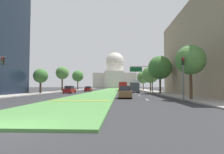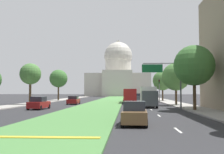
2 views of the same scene
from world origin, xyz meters
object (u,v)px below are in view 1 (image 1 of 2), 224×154
street_tree_left_distant (78,76)px  city_bus (123,86)px  capitol_building (115,75)px  overhead_guide_sign (144,73)px  traffic_light_near_right (183,72)px  street_tree_right_near (190,60)px  sedan_midblock (70,90)px  street_tree_right_distant (143,77)px  sedan_lead_stopped (125,92)px  street_tree_right_mid (160,68)px  box_truck_delivery (134,86)px  street_tree_left_far (62,73)px  sedan_far_horizon (121,88)px  street_tree_right_far (151,75)px  sedan_very_far (127,88)px  traffic_light_far_right (141,81)px  sedan_distant (88,89)px  street_tree_left_mid (41,76)px

street_tree_left_distant → city_bus: bearing=-34.0°
capitol_building → overhead_guide_sign: 103.95m
city_bus → traffic_light_near_right: bearing=-81.2°
street_tree_right_near → street_tree_left_distant: street_tree_left_distant is taller
capitol_building → sedan_midblock: (-7.56, -103.19, -9.51)m
overhead_guide_sign → city_bus: bearing=103.3°
capitol_building → street_tree_right_near: size_ratio=4.79×
overhead_guide_sign → street_tree_right_distant: 31.96m
sedan_lead_stopped → street_tree_right_mid: bearing=60.9°
traffic_light_near_right → street_tree_right_mid: street_tree_right_mid is taller
box_truck_delivery → street_tree_left_far: bearing=164.4°
street_tree_left_distant → sedan_midblock: bearing=-80.0°
street_tree_right_distant → sedan_far_horizon: bearing=-176.6°
street_tree_left_distant → box_truck_delivery: bearing=-51.8°
street_tree_right_far → city_bus: (-8.07, 8.69, -3.27)m
overhead_guide_sign → sedan_very_far: 42.21m
sedan_midblock → sedan_lead_stopped: bearing=-52.1°
traffic_light_near_right → sedan_midblock: traffic_light_near_right is taller
street_tree_right_distant → traffic_light_far_right: bearing=-101.8°
sedan_midblock → sedan_very_far: (15.18, 41.85, 0.03)m
sedan_distant → overhead_guide_sign: bearing=-42.8°
street_tree_right_far → street_tree_left_distant: street_tree_left_distant is taller
street_tree_left_mid → city_bus: size_ratio=0.51×
sedan_distant → box_truck_delivery: box_truck_delivery is taller
sedan_distant → city_bus: 12.23m
traffic_light_far_right → box_truck_delivery: bearing=-102.4°
sedan_midblock → sedan_far_horizon: bearing=68.3°
street_tree_right_mid → city_bus: street_tree_right_mid is taller
street_tree_right_near → sedan_very_far: 62.19m
street_tree_left_far → city_bus: size_ratio=0.69×
overhead_guide_sign → box_truck_delivery: 6.61m
traffic_light_far_right → street_tree_left_mid: size_ratio=0.92×
traffic_light_far_right → sedan_very_far: bearing=101.7°
overhead_guide_sign → sedan_lead_stopped: 17.34m
sedan_far_horizon → traffic_light_far_right: bearing=-52.1°
overhead_guide_sign → sedan_midblock: overhead_guide_sign is taller
street_tree_right_near → capitol_building: bearing=96.1°
street_tree_left_far → box_truck_delivery: (20.96, -5.83, -3.94)m
traffic_light_far_right → capitol_building: bearing=98.2°
capitol_building → sedan_very_far: bearing=-82.9°
sedan_very_far → city_bus: (-2.43, -21.93, 0.92)m
sedan_distant → city_bus: size_ratio=0.38×
street_tree_left_mid → street_tree_right_far: street_tree_right_far is taller
sedan_midblock → box_truck_delivery: (15.53, 5.45, 0.86)m
capitol_building → city_bus: 83.87m
capitol_building → box_truck_delivery: 98.45m
overhead_guide_sign → sedan_midblock: bearing=179.6°
street_tree_left_mid → street_tree_right_distant: size_ratio=0.74×
traffic_light_near_right → street_tree_left_far: (-24.65, 32.91, 2.30)m
traffic_light_far_right → box_truck_delivery: (-3.69, -16.85, -1.64)m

